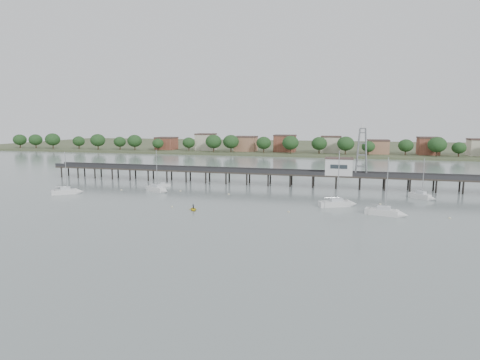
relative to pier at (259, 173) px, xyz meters
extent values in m
plane|color=slate|center=(0.00, -60.00, -3.79)|extent=(500.00, 500.00, 0.00)
cube|color=#2D2823|center=(0.00, 0.00, -0.04)|extent=(150.00, 5.00, 0.50)
cube|color=#333335|center=(0.00, -2.40, 0.76)|extent=(150.00, 0.12, 1.10)
cube|color=#333335|center=(0.00, 2.40, 0.76)|extent=(150.00, 0.12, 1.10)
cylinder|color=black|center=(-73.00, -1.90, -1.99)|extent=(0.50, 0.50, 4.40)
cylinder|color=black|center=(-73.00, 1.90, -1.99)|extent=(0.50, 0.50, 4.40)
cylinder|color=black|center=(0.00, -1.90, -1.99)|extent=(0.50, 0.50, 4.40)
cylinder|color=black|center=(0.00, 1.90, -1.99)|extent=(0.50, 0.50, 4.40)
cube|color=silver|center=(25.00, 0.00, 2.71)|extent=(8.00, 5.00, 5.00)
cube|color=#4C3833|center=(25.00, 0.00, 5.36)|extent=(8.40, 5.40, 0.30)
cube|color=slate|center=(31.50, 0.00, 14.36)|extent=(1.80, 1.80, 0.30)
cube|color=silver|center=(31.50, 0.00, 15.11)|extent=(0.90, 0.90, 1.20)
cube|color=silver|center=(25.02, -27.92, -3.32)|extent=(6.94, 4.97, 1.65)
cone|color=silver|center=(28.71, -26.24, -3.32)|extent=(3.50, 3.41, 2.52)
cube|color=silver|center=(25.02, -27.92, -2.14)|extent=(3.45, 3.03, 0.75)
cylinder|color=#A5A8AA|center=(25.43, -27.73, 3.58)|extent=(0.18, 0.18, 12.14)
cylinder|color=#A5A8AA|center=(24.04, -28.36, -1.59)|extent=(3.49, 1.67, 0.12)
cube|color=silver|center=(-48.75, -30.59, -3.32)|extent=(5.85, 5.21, 1.65)
cone|color=silver|center=(-45.93, -28.42, -3.32)|extent=(3.22, 3.19, 2.21)
cube|color=silver|center=(-48.75, -30.59, -2.14)|extent=(3.08, 2.94, 0.75)
cylinder|color=#A5A8AA|center=(-48.43, -30.35, 2.83)|extent=(0.18, 0.18, 10.65)
cylinder|color=#A5A8AA|center=(-49.50, -31.17, -1.59)|extent=(2.70, 2.12, 0.12)
cube|color=silver|center=(46.50, -12.09, -3.32)|extent=(5.09, 4.68, 1.65)
cone|color=silver|center=(48.90, -14.08, -3.32)|extent=(2.84, 2.82, 1.94)
cube|color=silver|center=(46.50, -12.09, -2.14)|extent=(2.70, 2.61, 0.75)
cylinder|color=#A5A8AA|center=(46.76, -12.31, 2.19)|extent=(0.18, 0.18, 9.36)
cylinder|color=#A5A8AA|center=(45.85, -11.56, -1.59)|extent=(2.32, 1.95, 0.12)
cube|color=silver|center=(-26.08, -20.11, -3.32)|extent=(6.22, 4.45, 1.65)
cone|color=silver|center=(-22.77, -21.60, -3.32)|extent=(3.13, 3.05, 2.26)
cube|color=silver|center=(-26.08, -20.11, -2.14)|extent=(3.10, 2.71, 0.75)
cylinder|color=#A5A8AA|center=(-25.71, -20.27, 2.95)|extent=(0.18, 0.18, 10.89)
cylinder|color=#A5A8AA|center=(-26.96, -19.71, -1.59)|extent=(3.14, 1.50, 0.12)
cube|color=silver|center=(35.35, -34.46, -3.32)|extent=(6.45, 3.67, 1.65)
cone|color=silver|center=(39.05, -35.31, -3.32)|extent=(3.00, 2.87, 2.36)
cube|color=silver|center=(35.35, -34.46, -2.14)|extent=(3.05, 2.45, 0.75)
cylinder|color=#A5A8AA|center=(35.76, -34.55, 3.20)|extent=(0.18, 0.18, 11.38)
cylinder|color=#A5A8AA|center=(34.37, -34.23, -1.59)|extent=(3.48, 0.91, 0.12)
cube|color=silver|center=(-27.55, -11.16, -3.45)|extent=(3.78, 2.50, 0.97)
cube|color=silver|center=(-28.28, -11.41, -2.87)|extent=(1.48, 1.48, 0.58)
imported|color=yellow|center=(-6.62, -40.53, -3.79)|extent=(1.97, 1.42, 2.71)
imported|color=black|center=(-6.62, -40.53, -3.79)|extent=(0.61, 1.29, 0.30)
ellipsoid|color=beige|center=(48.61, -34.02, -3.71)|extent=(0.56, 0.56, 0.39)
ellipsoid|color=beige|center=(35.55, -22.74, -3.71)|extent=(0.56, 0.56, 0.39)
ellipsoid|color=beige|center=(-12.76, -38.70, -3.71)|extent=(0.56, 0.56, 0.39)
ellipsoid|color=beige|center=(-37.13, -20.87, -3.71)|extent=(0.56, 0.56, 0.39)
ellipsoid|color=beige|center=(14.92, -36.83, -3.71)|extent=(0.56, 0.56, 0.39)
ellipsoid|color=beige|center=(-4.39, -19.30, -3.71)|extent=(0.56, 0.56, 0.39)
ellipsoid|color=beige|center=(-19.60, -17.72, -3.71)|extent=(0.56, 0.56, 0.39)
cube|color=#475133|center=(0.00, 185.00, -3.29)|extent=(500.00, 170.00, 1.40)
cube|color=brown|center=(-90.00, 123.00, 1.91)|extent=(13.00, 10.50, 9.00)
cube|color=brown|center=(-62.00, 123.00, 1.91)|extent=(13.00, 10.50, 9.00)
cube|color=brown|center=(-35.00, 123.00, 1.91)|extent=(13.00, 10.50, 9.00)
cube|color=brown|center=(-10.00, 123.00, 1.91)|extent=(13.00, 10.50, 9.00)
cube|color=brown|center=(18.00, 123.00, 1.91)|extent=(13.00, 10.50, 9.00)
cube|color=brown|center=(45.00, 123.00, 1.91)|extent=(13.00, 10.50, 9.00)
cube|color=brown|center=(72.00, 123.00, 1.91)|extent=(13.00, 10.50, 9.00)
ellipsoid|color=#193D1B|center=(-120.00, 111.00, 2.21)|extent=(8.00, 8.00, 6.80)
ellipsoid|color=#193D1B|center=(0.00, 111.00, 2.21)|extent=(8.00, 8.00, 6.80)
camera|label=1|loc=(26.92, -124.99, 16.65)|focal=30.00mm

